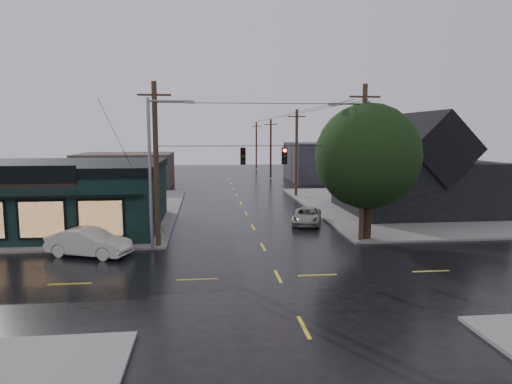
{
  "coord_description": "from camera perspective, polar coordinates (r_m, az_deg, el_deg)",
  "views": [
    {
      "loc": [
        -3.51,
        -21.69,
        7.12
      ],
      "look_at": [
        -0.45,
        5.95,
        3.48
      ],
      "focal_mm": 32.0,
      "sensor_mm": 36.0,
      "label": 1
    }
  ],
  "objects": [
    {
      "name": "sidewalk_nw",
      "position": [
        45.38,
        -27.57,
        -2.34
      ],
      "size": [
        28.0,
        28.0,
        0.15
      ],
      "primitive_type": "cube",
      "color": "gray",
      "rests_on": "ground"
    },
    {
      "name": "streetlight_ne",
      "position": [
        31.56,
        13.38,
        -5.8
      ],
      "size": [
        5.4,
        0.3,
        9.15
      ],
      "primitive_type": null,
      "color": "gray",
      "rests_on": "ground"
    },
    {
      "name": "suv_silver",
      "position": [
        35.9,
        6.38,
        -3.02
      ],
      "size": [
        3.26,
        4.94,
        1.26
      ],
      "primitive_type": "imported",
      "rotation": [
        0.0,
        0.0,
        -0.28
      ],
      "color": "#9A998E",
      "rests_on": "ground"
    },
    {
      "name": "ground_plane",
      "position": [
        23.1,
        2.78,
        -10.52
      ],
      "size": [
        160.0,
        160.0,
        0.0
      ],
      "primitive_type": "plane",
      "color": "black"
    },
    {
      "name": "streetlight_nw",
      "position": [
        28.59,
        -12.83,
        -7.17
      ],
      "size": [
        5.4,
        0.3,
        9.15
      ],
      "primitive_type": null,
      "color": "gray",
      "rests_on": "ground"
    },
    {
      "name": "utility_pole_far_c",
      "position": [
        90.53,
        0.04,
        2.93
      ],
      "size": [
        2.0,
        0.32,
        9.15
      ],
      "primitive_type": null,
      "color": "#342217",
      "rests_on": "ground"
    },
    {
      "name": "sidewalk_ne",
      "position": [
        48.38,
        22.84,
        -1.52
      ],
      "size": [
        28.0,
        28.0,
        0.15
      ],
      "primitive_type": "cube",
      "color": "gray",
      "rests_on": "ground"
    },
    {
      "name": "utility_pole_far_b",
      "position": [
        70.77,
        1.84,
        1.66
      ],
      "size": [
        2.0,
        0.32,
        9.15
      ],
      "primitive_type": null,
      "color": "#342217",
      "rests_on": "ground"
    },
    {
      "name": "corner_tree",
      "position": [
        30.6,
        13.82,
        4.34
      ],
      "size": [
        6.89,
        6.89,
        8.89
      ],
      "color": "black",
      "rests_on": "ground"
    },
    {
      "name": "sedan_cream",
      "position": [
        28.25,
        -20.16,
        -5.93
      ],
      "size": [
        5.19,
        3.34,
        1.62
      ],
      "primitive_type": "imported",
      "rotation": [
        0.0,
        0.0,
        1.21
      ],
      "color": "beige",
      "rests_on": "ground"
    },
    {
      "name": "bg_building_east",
      "position": [
        69.62,
        9.98,
        3.77
      ],
      "size": [
        14.0,
        12.0,
        5.6
      ],
      "primitive_type": "cube",
      "color": "#2B2B31",
      "rests_on": "ground"
    },
    {
      "name": "bg_building_west",
      "position": [
        62.77,
        -15.95,
        2.66
      ],
      "size": [
        12.0,
        10.0,
        4.4
      ],
      "primitive_type": "cube",
      "color": "#372E28",
      "rests_on": "ground"
    },
    {
      "name": "utility_pole_ne",
      "position": [
        30.75,
        12.93,
        -6.13
      ],
      "size": [
        2.0,
        0.32,
        10.15
      ],
      "primitive_type": null,
      "color": "#342217",
      "rests_on": "ground"
    },
    {
      "name": "pizza_shop",
      "position": [
        36.77,
        -24.48,
        -0.35
      ],
      "size": [
        16.3,
        12.34,
        4.9
      ],
      "color": "black",
      "rests_on": "ground"
    },
    {
      "name": "utility_pole_nw",
      "position": [
        29.23,
        -12.09,
        -6.82
      ],
      "size": [
        2.0,
        0.32,
        10.15
      ],
      "primitive_type": null,
      "color": "#342217",
      "rests_on": "ground"
    },
    {
      "name": "utility_pole_far_a",
      "position": [
        51.19,
        5.01,
        -0.58
      ],
      "size": [
        2.0,
        0.32,
        9.65
      ],
      "primitive_type": null,
      "color": "#342217",
      "rests_on": "ground"
    },
    {
      "name": "span_signal_assembly",
      "position": [
        28.46,
        0.97,
        4.58
      ],
      "size": [
        13.0,
        0.48,
        1.23
      ],
      "color": "black",
      "rests_on": "ground"
    },
    {
      "name": "ne_building",
      "position": [
        42.97,
        19.24,
        3.5
      ],
      "size": [
        12.6,
        11.6,
        8.75
      ],
      "color": "black",
      "rests_on": "ground"
    }
  ]
}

